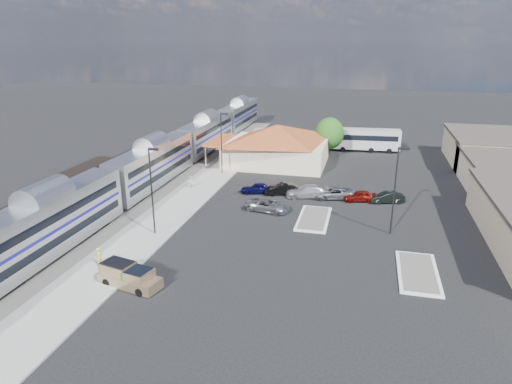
% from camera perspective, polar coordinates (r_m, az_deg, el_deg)
% --- Properties ---
extents(ground, '(280.00, 280.00, 0.00)m').
position_cam_1_polar(ground, '(49.04, 2.29, -3.87)').
color(ground, black).
rests_on(ground, ground).
extents(railbed, '(16.00, 100.00, 0.12)m').
position_cam_1_polar(railbed, '(63.19, -15.17, 0.76)').
color(railbed, '#4C4944').
rests_on(railbed, ground).
extents(platform, '(5.50, 92.00, 0.18)m').
position_cam_1_polar(platform, '(57.69, -8.24, -0.44)').
color(platform, gray).
rests_on(platform, ground).
extents(passenger_train, '(3.00, 104.00, 5.55)m').
position_cam_1_polar(passenger_train, '(61.50, -12.69, 3.21)').
color(passenger_train, silver).
rests_on(passenger_train, ground).
extents(freight_cars, '(2.80, 46.00, 4.00)m').
position_cam_1_polar(freight_cars, '(58.21, -21.38, 0.51)').
color(freight_cars, black).
rests_on(freight_cars, ground).
extents(station_depot, '(18.35, 12.24, 6.20)m').
position_cam_1_polar(station_depot, '(71.47, 2.62, 6.00)').
color(station_depot, beige).
rests_on(station_depot, ground).
extents(traffic_island_south, '(3.30, 7.50, 0.21)m').
position_cam_1_polar(traffic_island_south, '(50.28, 7.23, -3.30)').
color(traffic_island_south, silver).
rests_on(traffic_island_south, ground).
extents(traffic_island_north, '(3.30, 7.50, 0.21)m').
position_cam_1_polar(traffic_island_north, '(41.25, 19.59, -9.44)').
color(traffic_island_north, silver).
rests_on(traffic_island_north, ground).
extents(lamp_plat_s, '(1.08, 0.25, 9.00)m').
position_cam_1_polar(lamp_plat_s, '(45.27, -12.85, 0.91)').
color(lamp_plat_s, black).
rests_on(lamp_plat_s, ground).
extents(lamp_plat_n, '(1.08, 0.25, 9.00)m').
position_cam_1_polar(lamp_plat_n, '(64.99, -4.28, 6.68)').
color(lamp_plat_n, black).
rests_on(lamp_plat_n, ground).
extents(lamp_lot, '(1.08, 0.25, 9.00)m').
position_cam_1_polar(lamp_lot, '(46.52, 17.13, 1.02)').
color(lamp_lot, black).
rests_on(lamp_lot, ground).
extents(tree_depot, '(4.71, 4.71, 6.63)m').
position_cam_1_polar(tree_depot, '(76.10, 9.16, 7.25)').
color(tree_depot, '#382314').
rests_on(tree_depot, ground).
extents(pickup_truck, '(5.50, 2.99, 1.80)m').
position_cam_1_polar(pickup_truck, '(38.10, -15.52, -10.15)').
color(pickup_truck, '#957C5C').
rests_on(pickup_truck, ground).
extents(suv, '(5.37, 3.20, 1.40)m').
position_cam_1_polar(suv, '(52.01, 1.48, -1.68)').
color(suv, '#979A9E').
rests_on(suv, ground).
extents(coach_bus, '(12.22, 3.48, 3.87)m').
position_cam_1_polar(coach_bus, '(82.11, 13.39, 6.53)').
color(coach_bus, silver).
rests_on(coach_bus, ground).
extents(person_a, '(0.57, 0.71, 1.70)m').
position_cam_1_polar(person_a, '(41.65, -18.96, -7.65)').
color(person_a, '#D7CB43').
rests_on(person_a, platform).
extents(person_b, '(0.61, 0.78, 1.59)m').
position_cam_1_polar(person_b, '(60.31, -8.26, 1.29)').
color(person_b, silver).
rests_on(person_b, platform).
extents(parked_car_a, '(4.29, 2.47, 1.37)m').
position_cam_1_polar(parked_car_a, '(58.02, 0.11, 0.49)').
color(parked_car_a, '#0D0C3F').
rests_on(parked_car_a, ground).
extents(parked_car_b, '(4.79, 2.89, 1.49)m').
position_cam_1_polar(parked_car_b, '(57.65, 3.27, 0.40)').
color(parked_car_b, black).
rests_on(parked_car_b, ground).
extents(parked_car_c, '(5.57, 3.33, 1.51)m').
position_cam_1_polar(parked_car_c, '(56.90, 6.38, 0.08)').
color(parked_car_c, silver).
rests_on(parked_car_c, ground).
extents(parked_car_d, '(5.52, 3.62, 1.41)m').
position_cam_1_polar(parked_car_d, '(56.92, 9.61, -0.12)').
color(parked_car_d, gray).
rests_on(parked_car_d, ground).
extents(parked_car_e, '(4.23, 2.46, 1.35)m').
position_cam_1_polar(parked_car_e, '(56.54, 12.82, -0.49)').
color(parked_car_e, maroon).
rests_on(parked_car_e, ground).
extents(parked_car_f, '(4.31, 2.51, 1.34)m').
position_cam_1_polar(parked_car_f, '(56.90, 16.04, -0.65)').
color(parked_car_f, black).
rests_on(parked_car_f, ground).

